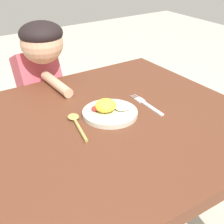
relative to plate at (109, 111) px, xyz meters
The scene contains 5 objects.
dining_table 0.15m from the plate, 149.58° to the right, with size 1.10×0.94×0.73m.
plate is the anchor object (origin of this frame).
fork 0.17m from the plate, ahead, with size 0.03×0.20×0.01m.
spoon 0.13m from the plate, behind, with size 0.07×0.19×0.02m.
person 0.56m from the plate, 96.13° to the left, with size 0.20×0.45×1.00m.
Camera 1 is at (-0.52, -0.85, 1.33)m, focal length 52.68 mm.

